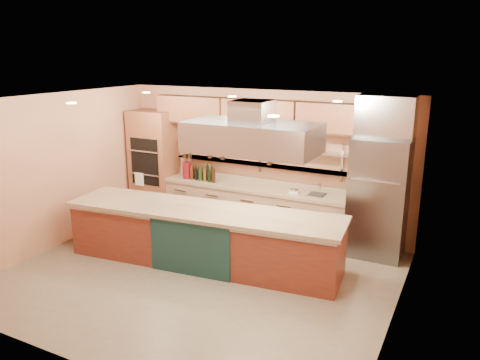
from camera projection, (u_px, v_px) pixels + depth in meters
The scene contains 21 objects.
floor at pixel (198, 277), 7.54m from camera, with size 6.00×5.00×0.02m, color gray.
ceiling at pixel (194, 101), 6.80m from camera, with size 6.00×5.00×0.02m, color black.
wall_back at pixel (263, 161), 9.32m from camera, with size 6.00×0.04×2.80m, color tan.
wall_front at pixel (72, 253), 5.02m from camera, with size 6.00×0.04×2.80m, color tan.
wall_left at pixel (56, 171), 8.48m from camera, with size 0.04×5.00×2.80m, color tan.
wall_right at pixel (399, 224), 5.86m from camera, with size 0.04×5.00×2.80m, color tan.
oven_stack at pixel (154, 163), 10.18m from camera, with size 0.95×0.64×2.30m, color #995837.
refrigerator at pixel (378, 198), 8.07m from camera, with size 0.95×0.72×2.10m, color slate.
back_counter at pixel (254, 209), 9.33m from camera, with size 3.84×0.64×0.93m, color #A07C60.
wall_shelf_lower at pixel (258, 164), 9.24m from camera, with size 3.60×0.26×0.03m, color #AEB1B5.
wall_shelf_upper at pixel (258, 147), 9.15m from camera, with size 3.60×0.26×0.03m, color #AEB1B5.
upper_cabinets at pixel (260, 114), 8.91m from camera, with size 4.60×0.36×0.55m, color #995837.
range_hood at pixel (252, 137), 7.04m from camera, with size 2.00×1.00×0.45m, color #AEB1B5.
ceiling_downlights at pixel (201, 102), 6.98m from camera, with size 4.00×2.80×0.02m, color #FFE5A5.
island at pixel (203, 236), 7.90m from camera, with size 4.64×1.01×0.97m, color maroon.
flower_vase at pixel (187, 170), 9.78m from camera, with size 0.19×0.19×0.35m, color maroon.
oil_bottle_cluster at pixel (202, 174), 9.65m from camera, with size 0.75×0.22×0.24m, color black.
kitchen_scale at pixel (294, 191), 8.77m from camera, with size 0.17×0.13×0.10m, color white.
bar_faucet at pixel (320, 189), 8.64m from camera, with size 0.03×0.03×0.23m, color silver.
copper_kettle at pixel (215, 139), 9.56m from camera, with size 0.16×0.16×0.13m, color #CD5F2F.
green_canister at pixel (237, 140), 9.33m from camera, with size 0.14×0.14×0.16m, color #0D3F1E.
Camera 1 is at (3.71, -5.81, 3.48)m, focal length 35.00 mm.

